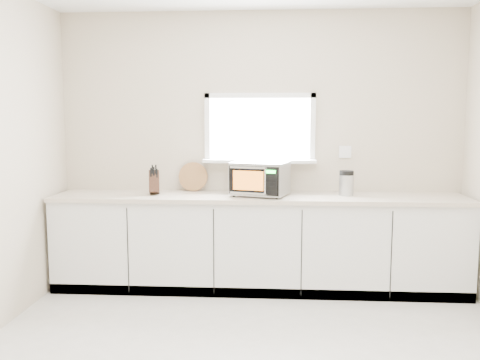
{
  "coord_description": "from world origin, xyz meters",
  "views": [
    {
      "loc": [
        0.14,
        -3.1,
        1.66
      ],
      "look_at": [
        -0.17,
        1.55,
        1.08
      ],
      "focal_mm": 38.0,
      "sensor_mm": 36.0,
      "label": 1
    }
  ],
  "objects": [
    {
      "name": "cutting_board",
      "position": [
        -0.67,
        1.94,
        1.07
      ],
      "size": [
        0.29,
        0.07,
        0.29
      ],
      "primitive_type": "cylinder",
      "rotation": [
        1.4,
        0.0,
        0.0
      ],
      "color": "olive",
      "rests_on": "countertop"
    },
    {
      "name": "cabinets",
      "position": [
        0.0,
        1.7,
        0.44
      ],
      "size": [
        3.92,
        0.6,
        0.88
      ],
      "primitive_type": "cube",
      "color": "silver",
      "rests_on": "ground"
    },
    {
      "name": "microwave",
      "position": [
        0.01,
        1.67,
        1.09
      ],
      "size": [
        0.59,
        0.51,
        0.32
      ],
      "rotation": [
        0.0,
        0.0,
        -0.29
      ],
      "color": "black",
      "rests_on": "countertop"
    },
    {
      "name": "coffee_grinder",
      "position": [
        0.83,
        1.75,
        1.04
      ],
      "size": [
        0.17,
        0.17,
        0.24
      ],
      "rotation": [
        0.0,
        0.0,
        0.26
      ],
      "color": "#A9ABB0",
      "rests_on": "countertop"
    },
    {
      "name": "countertop",
      "position": [
        0.0,
        1.69,
        0.9
      ],
      "size": [
        3.92,
        0.64,
        0.04
      ],
      "primitive_type": "cube",
      "color": "beige",
      "rests_on": "cabinets"
    },
    {
      "name": "knife_block",
      "position": [
        -1.01,
        1.68,
        1.05
      ],
      "size": [
        0.13,
        0.22,
        0.29
      ],
      "rotation": [
        0.0,
        0.0,
        0.2
      ],
      "color": "#412717",
      "rests_on": "countertop"
    },
    {
      "name": "back_wall",
      "position": [
        0.0,
        2.0,
        1.36
      ],
      "size": [
        4.0,
        0.17,
        2.7
      ],
      "color": "beige",
      "rests_on": "ground"
    }
  ]
}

